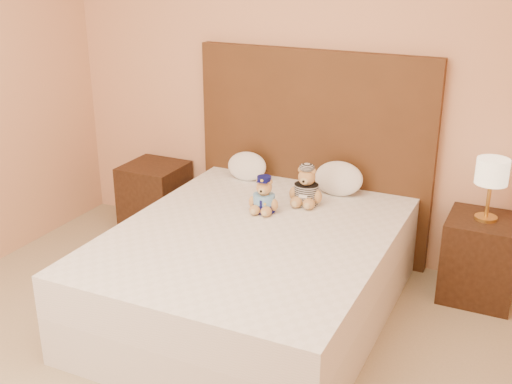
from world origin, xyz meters
TOP-DOWN VIEW (x-y plane):
  - room_walls at (0.00, 0.46)m, footprint 4.04×4.52m
  - bed at (0.00, 1.20)m, footprint 1.60×2.00m
  - headboard at (0.00, 2.21)m, footprint 1.75×0.08m
  - nightstand_left at (-1.25, 2.00)m, footprint 0.45×0.45m
  - nightstand_right at (1.25, 2.00)m, footprint 0.45×0.45m
  - lamp at (1.25, 2.00)m, footprint 0.20×0.20m
  - teddy_police at (-0.07, 1.51)m, footprint 0.23×0.22m
  - teddy_prisoner at (0.13, 1.75)m, footprint 0.25×0.24m
  - pillow_left at (-0.44, 2.03)m, footprint 0.31×0.20m
  - pillow_right at (0.26, 2.03)m, footprint 0.35×0.22m

SIDE VIEW (x-z plane):
  - nightstand_left at x=-1.25m, z-range 0.00..0.55m
  - nightstand_right at x=1.25m, z-range 0.00..0.55m
  - bed at x=0.00m, z-range 0.00..0.55m
  - pillow_left at x=-0.44m, z-range 0.55..0.77m
  - teddy_police at x=-0.07m, z-range 0.55..0.79m
  - pillow_right at x=0.26m, z-range 0.55..0.79m
  - teddy_prisoner at x=0.13m, z-range 0.55..0.81m
  - headboard at x=0.00m, z-range 0.00..1.50m
  - lamp at x=1.25m, z-range 0.65..1.05m
  - room_walls at x=0.00m, z-range 0.45..3.17m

